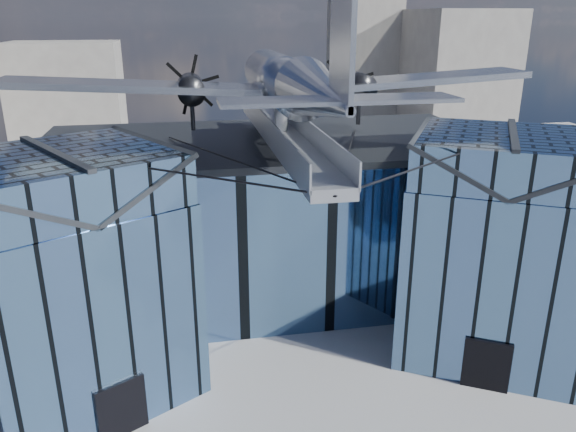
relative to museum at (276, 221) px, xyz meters
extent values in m
plane|color=gray|center=(0.00, -5.82, -5.54)|extent=(120.00, 120.00, 0.00)
cube|color=#4C6F9B|center=(0.00, 3.18, -0.79)|extent=(28.00, 14.00, 9.50)
cube|color=#24272C|center=(0.00, 3.18, 4.16)|extent=(28.00, 14.00, 0.40)
cube|color=#4C6F9B|center=(-10.50, -6.82, -0.79)|extent=(11.79, 11.43, 9.50)
cube|color=#4C6F9B|center=(-10.50, -6.82, 5.06)|extent=(11.56, 11.20, 2.20)
cube|color=#24272C|center=(-12.45, -7.94, 5.06)|extent=(7.98, 9.23, 2.40)
cube|color=#24272C|center=(-8.55, -5.69, 5.06)|extent=(7.98, 9.23, 2.40)
cube|color=#24272C|center=(-10.50, -6.82, 6.21)|extent=(4.30, 7.10, 0.18)
cube|color=black|center=(-8.48, -10.33, -4.24)|extent=(2.03, 1.32, 2.60)
cube|color=black|center=(-6.60, -4.57, -0.79)|extent=(0.34, 0.34, 9.50)
cube|color=#4C6F9B|center=(10.50, -6.82, -0.79)|extent=(11.79, 11.43, 9.50)
cube|color=#4C6F9B|center=(10.50, -6.82, 5.06)|extent=(11.56, 11.20, 2.20)
cube|color=#24272C|center=(8.55, -5.69, 5.06)|extent=(7.98, 9.23, 2.40)
cube|color=#24272C|center=(12.45, -7.94, 5.06)|extent=(7.98, 9.23, 2.40)
cube|color=#24272C|center=(10.50, -6.82, 6.21)|extent=(4.30, 7.10, 0.18)
cube|color=black|center=(8.48, -10.33, -4.24)|extent=(2.03, 1.32, 2.60)
cube|color=black|center=(6.60, -4.57, -0.79)|extent=(0.34, 0.34, 9.50)
cube|color=#9599A1|center=(0.00, -2.32, 5.56)|extent=(1.80, 21.00, 0.50)
cube|color=#9599A1|center=(-0.90, -2.32, 6.21)|extent=(0.08, 21.00, 1.10)
cube|color=#9599A1|center=(0.90, -2.32, 6.21)|extent=(0.08, 21.00, 1.10)
cylinder|color=#9599A1|center=(0.00, 7.18, 4.89)|extent=(0.44, 0.44, 1.35)
cylinder|color=#9599A1|center=(0.00, 1.18, 4.89)|extent=(0.44, 0.44, 1.35)
cylinder|color=#9599A1|center=(0.00, -2.82, 4.89)|extent=(0.44, 0.44, 1.35)
cylinder|color=#9599A1|center=(0.00, -1.82, 6.51)|extent=(0.70, 0.70, 1.40)
cylinder|color=black|center=(-5.25, -9.82, 5.86)|extent=(10.55, 6.08, 0.69)
cylinder|color=black|center=(5.25, -9.82, 5.86)|extent=(10.55, 6.08, 0.69)
cylinder|color=black|center=(-3.00, -4.32, 5.01)|extent=(6.09, 17.04, 1.19)
cylinder|color=black|center=(3.00, -4.32, 5.01)|extent=(6.09, 17.04, 1.19)
cylinder|color=#A4A8B1|center=(0.00, -1.82, 8.46)|extent=(2.50, 11.00, 2.50)
sphere|color=#A4A8B1|center=(0.00, 3.68, 8.46)|extent=(2.50, 2.50, 2.50)
cube|color=black|center=(0.00, 2.68, 9.15)|extent=(1.60, 1.40, 0.50)
cone|color=#A4A8B1|center=(0.00, -10.82, 8.76)|extent=(2.50, 7.00, 2.50)
cube|color=#A4A8B1|center=(0.00, -13.12, 10.36)|extent=(0.18, 2.40, 3.40)
cube|color=#A4A8B1|center=(0.00, -13.02, 8.96)|extent=(8.00, 1.80, 0.14)
cube|color=#A4A8B1|center=(-7.00, -0.82, 8.16)|extent=(14.00, 3.20, 1.08)
cylinder|color=black|center=(-4.60, -0.22, 7.91)|extent=(1.44, 3.20, 1.44)
cone|color=black|center=(-4.60, 1.58, 7.91)|extent=(0.70, 0.70, 0.70)
cube|color=black|center=(-4.60, 1.73, 7.91)|extent=(1.05, 0.06, 3.33)
cube|color=black|center=(-4.60, 1.73, 7.91)|extent=(2.53, 0.06, 2.53)
cube|color=black|center=(-4.60, 1.73, 7.91)|extent=(3.33, 0.06, 1.05)
cylinder|color=black|center=(-4.60, -0.82, 6.69)|extent=(0.24, 0.24, 1.75)
cube|color=#A4A8B1|center=(7.00, -0.82, 8.16)|extent=(14.00, 3.20, 1.08)
cylinder|color=black|center=(4.60, -0.22, 7.91)|extent=(1.44, 3.20, 1.44)
cone|color=black|center=(4.60, 1.58, 7.91)|extent=(0.70, 0.70, 0.70)
cube|color=black|center=(4.60, 1.73, 7.91)|extent=(1.05, 0.06, 3.33)
cube|color=black|center=(4.60, 1.73, 7.91)|extent=(2.53, 0.06, 2.53)
cube|color=black|center=(4.60, 1.73, 7.91)|extent=(3.33, 0.06, 1.05)
cylinder|color=black|center=(4.60, -0.82, 6.69)|extent=(0.24, 0.24, 1.75)
cube|color=gray|center=(32.00, 42.18, 3.46)|extent=(12.00, 14.00, 18.00)
cube|color=gray|center=(-20.00, 49.18, 1.46)|extent=(14.00, 10.00, 14.00)
cube|color=gray|center=(22.00, 52.18, 7.46)|extent=(9.00, 9.00, 26.00)
camera|label=1|loc=(-5.16, -31.10, 11.57)|focal=35.00mm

